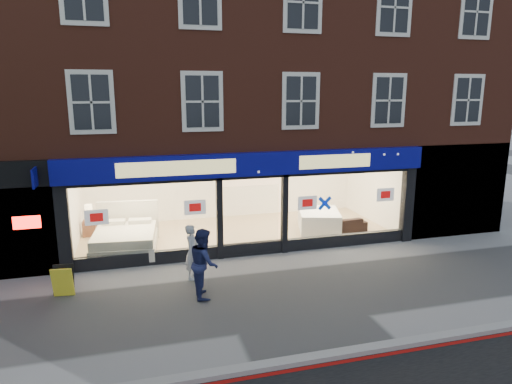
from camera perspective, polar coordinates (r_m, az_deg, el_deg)
name	(u,v)px	position (r m, az deg, el deg)	size (l,w,h in m)	color
ground	(284,295)	(11.96, 3.49, -12.74)	(120.00, 120.00, 0.00)	gray
kerb_line	(336,363)	(9.44, 9.99, -20.32)	(60.00, 0.10, 0.01)	#8C0A07
kerb_stone	(332,355)	(9.57, 9.46, -19.44)	(60.00, 0.25, 0.12)	gray
showroom_floor	(237,233)	(16.65, -2.39, -5.14)	(11.00, 4.50, 0.10)	tan
building	(224,47)	(17.58, -3.96, 17.62)	(19.00, 8.26, 10.30)	maroon
display_bed	(126,238)	(15.27, -16.00, -5.60)	(2.21, 2.58, 1.36)	beige
bedside_table	(90,228)	(17.17, -20.04, -4.23)	(0.45, 0.45, 0.55)	brown
mattress_stack	(319,220)	(16.94, 7.86, -3.51)	(1.87, 2.12, 0.71)	silver
sofa	(342,225)	(16.89, 10.72, -4.02)	(1.74, 0.68, 0.51)	black
a_board	(63,281)	(12.72, -22.97, -10.21)	(0.52, 0.33, 0.80)	yellow
pedestrian_grey	(192,252)	(12.79, -7.97, -7.39)	(0.56, 0.37, 1.54)	#ABAEB3
pedestrian_blue	(204,263)	(11.64, -6.53, -8.78)	(0.86, 0.67, 1.77)	#1B214C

